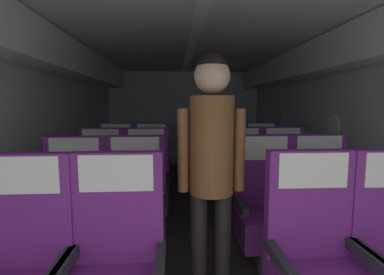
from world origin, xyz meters
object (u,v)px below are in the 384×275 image
Objects in this scene: seat_d_right_window at (228,167)px; flight_attendant at (211,155)px; seat_c_left_window at (100,186)px; seat_d_left_window at (116,169)px; seat_c_right_aisle at (284,183)px; seat_b_left_window at (73,216)px; seat_a_left_aisle at (116,274)px; seat_c_right_window at (243,184)px; seat_b_right_window at (266,211)px; seat_a_right_window at (317,267)px; seat_d_left_aisle at (152,169)px; seat_d_right_aisle at (262,167)px; seat_b_right_aisle at (322,209)px; seat_b_left_aisle at (135,214)px; seat_c_left_aisle at (146,186)px.

seat_d_right_window is 0.66× the size of flight_attendant.
flight_attendant is (1.05, -1.31, 0.57)m from seat_c_left_window.
seat_c_right_aisle is at bearing -21.94° from seat_d_left_window.
seat_b_left_window is 1.00× the size of seat_d_right_window.
seat_a_left_aisle is 1.00× the size of seat_c_right_window.
seat_c_right_aisle is at bearing 59.70° from seat_b_right_window.
seat_a_right_window is 2.52m from seat_d_right_window.
seat_d_right_aisle is (1.58, 0.01, 0.00)m from seat_d_left_aisle.
seat_a_left_aisle is 2.55m from seat_d_left_window.
seat_d_left_aisle is at bearing 109.94° from flight_attendant.
seat_d_left_window is at bearing 101.47° from seat_a_left_aisle.
seat_d_left_window is at bearing 90.15° from seat_b_left_window.
seat_a_right_window is at bearing -57.46° from seat_d_left_window.
seat_b_right_aisle is 1.00× the size of seat_c_left_window.
seat_b_right_aisle is 1.00× the size of seat_c_right_window.
seat_c_right_window and seat_d_left_aisle have the same top height.
seat_b_left_window and seat_d_right_aisle have the same top height.
seat_d_left_aisle is at bearing 59.39° from seat_c_left_window.
seat_a_left_aisle is at bearing -73.17° from seat_c_left_window.
seat_c_right_aisle is at bearing 0.17° from seat_c_right_window.
seat_a_right_window and seat_d_right_window have the same top height.
seat_c_right_aisle is at bearing -27.87° from seat_d_left_aisle.
seat_b_left_window is 0.66× the size of flight_attendant.
seat_a_left_aisle is 0.84m from seat_b_left_aisle.
seat_d_left_window is 2.08m from seat_d_right_aisle.
seat_b_left_aisle is 0.96m from seat_c_left_window.
seat_d_left_aisle is (-1.10, 2.50, 0.00)m from seat_a_right_window.
flight_attendant is (-1.03, -2.16, 0.57)m from seat_d_right_aisle.
seat_d_right_window is at bearing 89.96° from seat_c_right_window.
seat_b_left_window and seat_b_right_aisle have the same top height.
flight_attendant reaches higher than seat_b_left_window.
seat_a_left_aisle is 1.00× the size of seat_d_right_aisle.
flight_attendant is (0.55, 0.35, 0.57)m from seat_a_left_aisle.
seat_c_right_aisle is 1.00× the size of seat_d_left_window.
seat_c_right_aisle is at bearing 0.13° from seat_c_left_window.
seat_b_left_window is 1.58m from seat_b_right_window.
seat_b_left_aisle is at bearing -133.51° from seat_d_right_aisle.
seat_c_left_window is at bearing 179.07° from seat_c_left_aisle.
seat_c_left_aisle and seat_d_left_window have the same top height.
seat_b_left_aisle is at bearing -90.76° from seat_c_left_aisle.
seat_a_right_window is 1.98m from seat_c_left_aisle.
seat_d_left_window is 2.46m from flight_attendant.
seat_b_right_aisle is at bearing -38.63° from seat_d_left_window.
seat_a_left_aisle is at bearing -113.28° from seat_d_right_window.
seat_a_left_aisle is at bearing -89.24° from seat_b_left_aisle.
seat_a_left_aisle is 2.96m from seat_d_right_aisle.
seat_b_right_window is at bearing 47.65° from flight_attendant.
seat_c_right_aisle is at bearing 0.47° from seat_c_left_aisle.
seat_c_left_window is at bearing -151.61° from seat_d_right_window.
seat_c_right_aisle is at bearing 46.71° from seat_a_left_aisle.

